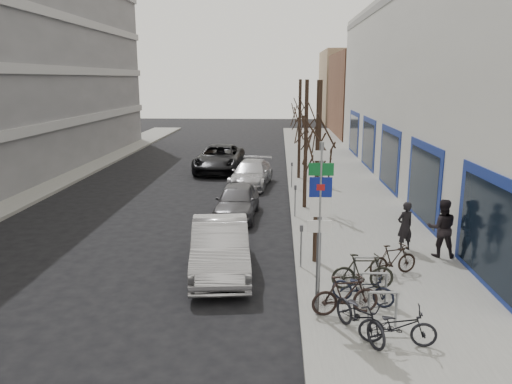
# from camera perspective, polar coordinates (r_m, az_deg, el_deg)

# --- Properties ---
(ground) EXTENTS (120.00, 120.00, 0.00)m
(ground) POSITION_cam_1_polar(r_m,az_deg,el_deg) (12.21, -4.71, -14.14)
(ground) COLOR black
(ground) RESTS_ON ground
(sidewalk_east) EXTENTS (5.00, 70.00, 0.15)m
(sidewalk_east) POSITION_cam_1_polar(r_m,az_deg,el_deg) (21.71, 10.56, -1.94)
(sidewalk_east) COLOR slate
(sidewalk_east) RESTS_ON ground
(brick_building_far) EXTENTS (12.00, 14.00, 8.00)m
(brick_building_far) POSITION_cam_1_polar(r_m,az_deg,el_deg) (52.11, 15.66, 10.69)
(brick_building_far) COLOR brown
(brick_building_far) RESTS_ON ground
(tan_building_far) EXTENTS (13.00, 12.00, 9.00)m
(tan_building_far) POSITION_cam_1_polar(r_m,az_deg,el_deg) (66.89, 13.23, 11.62)
(tan_building_far) COLOR #937A5B
(tan_building_far) RESTS_ON ground
(highway_sign_pole) EXTENTS (0.55, 0.10, 4.20)m
(highway_sign_pole) POSITION_cam_1_polar(r_m,az_deg,el_deg) (11.25, 7.29, -3.13)
(highway_sign_pole) COLOR gray
(highway_sign_pole) RESTS_ON ground
(bike_rack) EXTENTS (0.66, 2.26, 0.83)m
(bike_rack) POSITION_cam_1_polar(r_m,az_deg,el_deg) (12.61, 13.28, -10.26)
(bike_rack) COLOR gray
(bike_rack) RESTS_ON sidewalk_east
(tree_near) EXTENTS (1.80, 1.80, 5.50)m
(tree_near) POSITION_cam_1_polar(r_m,az_deg,el_deg) (14.41, 7.16, 7.05)
(tree_near) COLOR black
(tree_near) RESTS_ON ground
(tree_mid) EXTENTS (1.80, 1.80, 5.50)m
(tree_mid) POSITION_cam_1_polar(r_m,az_deg,el_deg) (20.87, 5.78, 8.85)
(tree_mid) COLOR black
(tree_mid) RESTS_ON ground
(tree_far) EXTENTS (1.80, 1.80, 5.50)m
(tree_far) POSITION_cam_1_polar(r_m,az_deg,el_deg) (27.35, 5.04, 9.79)
(tree_far) COLOR black
(tree_far) RESTS_ON ground
(meter_front) EXTENTS (0.10, 0.08, 1.27)m
(meter_front) POSITION_cam_1_polar(r_m,az_deg,el_deg) (14.56, 5.19, -5.70)
(meter_front) COLOR gray
(meter_front) RESTS_ON sidewalk_east
(meter_mid) EXTENTS (0.10, 0.08, 1.27)m
(meter_mid) POSITION_cam_1_polar(r_m,az_deg,el_deg) (19.85, 4.51, -0.65)
(meter_mid) COLOR gray
(meter_mid) RESTS_ON sidewalk_east
(meter_back) EXTENTS (0.10, 0.08, 1.27)m
(meter_back) POSITION_cam_1_polar(r_m,az_deg,el_deg) (25.23, 4.11, 2.26)
(meter_back) COLOR gray
(meter_back) RESTS_ON sidewalk_east
(bike_near_left) EXTENTS (1.26, 1.85, 1.09)m
(bike_near_left) POSITION_cam_1_polar(r_m,az_deg,el_deg) (11.09, 11.84, -13.30)
(bike_near_left) COLOR black
(bike_near_left) RESTS_ON sidewalk_east
(bike_near_right) EXTENTS (1.69, 0.79, 0.99)m
(bike_near_right) POSITION_cam_1_polar(r_m,az_deg,el_deg) (11.97, 10.18, -11.48)
(bike_near_right) COLOR black
(bike_near_right) RESTS_ON sidewalk_east
(bike_mid_curb) EXTENTS (1.61, 1.04, 0.95)m
(bike_mid_curb) POSITION_cam_1_polar(r_m,az_deg,el_deg) (12.60, 12.12, -10.39)
(bike_mid_curb) COLOR black
(bike_mid_curb) RESTS_ON sidewalk_east
(bike_mid_inner) EXTENTS (1.66, 0.56, 1.00)m
(bike_mid_inner) POSITION_cam_1_polar(r_m,az_deg,el_deg) (13.39, 12.10, -8.86)
(bike_mid_inner) COLOR black
(bike_mid_inner) RESTS_ON sidewalk_east
(bike_far_curb) EXTENTS (1.64, 0.68, 0.97)m
(bike_far_curb) POSITION_cam_1_polar(r_m,az_deg,el_deg) (10.98, 15.90, -14.18)
(bike_far_curb) COLOR black
(bike_far_curb) RESTS_ON sidewalk_east
(bike_far_inner) EXTENTS (1.56, 0.95, 0.91)m
(bike_far_inner) POSITION_cam_1_polar(r_m,az_deg,el_deg) (14.56, 15.40, -7.42)
(bike_far_inner) COLOR black
(bike_far_inner) RESTS_ON sidewalk_east
(parked_car_front) EXTENTS (2.13, 4.77, 1.52)m
(parked_car_front) POSITION_cam_1_polar(r_m,az_deg,el_deg) (14.58, -4.13, -6.31)
(parked_car_front) COLOR #A5A4A9
(parked_car_front) RESTS_ON ground
(parked_car_mid) EXTENTS (1.78, 4.05, 1.36)m
(parked_car_mid) POSITION_cam_1_polar(r_m,az_deg,el_deg) (20.28, -2.19, -1.02)
(parked_car_mid) COLOR #4F4E53
(parked_car_mid) RESTS_ON ground
(parked_car_back) EXTENTS (2.40, 4.79, 1.33)m
(parked_car_back) POSITION_cam_1_polar(r_m,az_deg,el_deg) (26.11, -0.56, 2.10)
(parked_car_back) COLOR #A5A4A9
(parked_car_back) RESTS_ON ground
(lane_car) EXTENTS (2.83, 5.80, 1.59)m
(lane_car) POSITION_cam_1_polar(r_m,az_deg,el_deg) (30.49, -4.20, 3.86)
(lane_car) COLOR black
(lane_car) RESTS_ON ground
(pedestrian_near) EXTENTS (0.69, 0.60, 1.59)m
(pedestrian_near) POSITION_cam_1_polar(r_m,az_deg,el_deg) (16.61, 16.66, -3.75)
(pedestrian_near) COLOR black
(pedestrian_near) RESTS_ON sidewalk_east
(pedestrian_far) EXTENTS (0.73, 0.54, 1.83)m
(pedestrian_far) POSITION_cam_1_polar(r_m,az_deg,el_deg) (16.36, 20.47, -3.83)
(pedestrian_far) COLOR black
(pedestrian_far) RESTS_ON sidewalk_east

